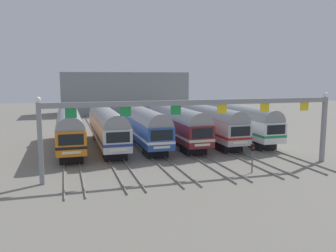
# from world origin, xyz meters

# --- Properties ---
(ground_plane) EXTENTS (160.00, 160.00, 0.00)m
(ground_plane) POSITION_xyz_m (0.00, 0.00, 0.00)
(ground_plane) COLOR gray
(track_bed) EXTENTS (23.35, 70.00, 0.15)m
(track_bed) POSITION_xyz_m (-0.00, 17.00, 0.07)
(track_bed) COLOR gray
(track_bed) RESTS_ON ground
(commuter_train_orange) EXTENTS (2.88, 18.06, 5.05)m
(commuter_train_orange) POSITION_xyz_m (-10.92, -0.00, 2.69)
(commuter_train_orange) COLOR orange
(commuter_train_orange) RESTS_ON ground
(commuter_train_silver) EXTENTS (2.88, 18.06, 5.05)m
(commuter_train_silver) POSITION_xyz_m (-6.55, -0.00, 2.69)
(commuter_train_silver) COLOR silver
(commuter_train_silver) RESTS_ON ground
(commuter_train_blue) EXTENTS (2.88, 18.06, 4.77)m
(commuter_train_blue) POSITION_xyz_m (-2.18, -0.01, 2.69)
(commuter_train_blue) COLOR #284C9E
(commuter_train_blue) RESTS_ON ground
(commuter_train_maroon) EXTENTS (2.88, 18.06, 5.05)m
(commuter_train_maroon) POSITION_xyz_m (2.18, -0.00, 2.69)
(commuter_train_maroon) COLOR maroon
(commuter_train_maroon) RESTS_ON ground
(commuter_train_stainless) EXTENTS (2.88, 18.06, 5.05)m
(commuter_train_stainless) POSITION_xyz_m (6.55, -0.00, 2.69)
(commuter_train_stainless) COLOR #B2B5BA
(commuter_train_stainless) RESTS_ON ground
(commuter_train_white) EXTENTS (2.88, 18.06, 5.05)m
(commuter_train_white) POSITION_xyz_m (10.92, -0.00, 2.69)
(commuter_train_white) COLOR white
(commuter_train_white) RESTS_ON ground
(catenary_gantry) EXTENTS (27.08, 0.44, 6.97)m
(catenary_gantry) POSITION_xyz_m (0.00, -13.50, 5.38)
(catenary_gantry) COLOR gray
(catenary_gantry) RESTS_ON ground
(yard_signal_mast) EXTENTS (0.28, 0.35, 2.65)m
(yard_signal_mast) POSITION_xyz_m (4.37, -15.31, 1.86)
(yard_signal_mast) COLOR #59595E
(yard_signal_mast) RESTS_ON ground
(maintenance_building) EXTENTS (28.80, 10.00, 9.47)m
(maintenance_building) POSITION_xyz_m (2.36, 40.38, 4.73)
(maintenance_building) COLOR gray
(maintenance_building) RESTS_ON ground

